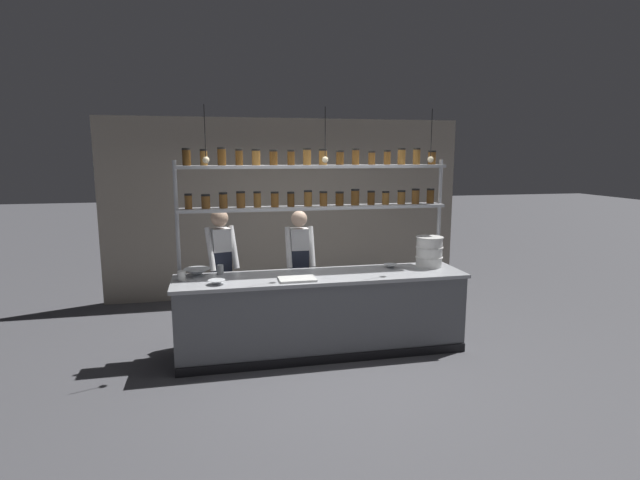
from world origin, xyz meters
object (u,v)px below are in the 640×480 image
prep_bowl_near_left (217,282)px  cutting_board (297,279)px  serving_cup_by_board (182,276)px  spice_shelf_unit (315,188)px  prep_bowl_center_back (197,272)px  container_stack (429,252)px  serving_cup_front (220,270)px  chef_center (300,264)px  prep_bowl_center_front (391,266)px  chef_left (221,267)px

prep_bowl_near_left → cutting_board: bearing=-0.0°
prep_bowl_near_left → serving_cup_by_board: 0.45m
spice_shelf_unit → prep_bowl_center_back: 1.66m
container_stack → prep_bowl_center_back: (-2.76, 0.12, -0.14)m
cutting_board → serving_cup_front: size_ratio=3.65×
chef_center → cutting_board: bearing=-100.6°
container_stack → prep_bowl_center_front: (-0.48, 0.02, -0.16)m
chef_left → cutting_board: (0.79, -0.79, -0.00)m
serving_cup_front → serving_cup_by_board: 0.46m
chef_left → prep_bowl_center_front: (2.00, -0.45, 0.01)m
chef_center → prep_bowl_center_back: chef_center is taller
container_stack → serving_cup_front: 2.51m
cutting_board → prep_bowl_center_front: 1.25m
cutting_board → serving_cup_by_board: serving_cup_by_board is taller
chef_left → prep_bowl_near_left: bearing=-111.7°
prep_bowl_center_front → serving_cup_front: size_ratio=1.53×
serving_cup_front → chef_left: bearing=86.9°
spice_shelf_unit → serving_cup_by_board: 1.81m
prep_bowl_center_back → prep_bowl_center_front: bearing=-2.4°
cutting_board → prep_bowl_center_back: bearing=157.8°
spice_shelf_unit → prep_bowl_center_front: 1.30m
cutting_board → serving_cup_front: serving_cup_front is taller
chef_left → chef_center: size_ratio=1.03×
chef_center → spice_shelf_unit: bearing=-66.3°
chef_left → container_stack: 2.53m
serving_cup_by_board → prep_bowl_center_front: bearing=2.1°
cutting_board → prep_bowl_center_back: (-1.07, 0.44, 0.03)m
chef_left → prep_bowl_center_front: 2.05m
spice_shelf_unit → serving_cup_by_board: size_ratio=29.89×
chef_left → prep_bowl_center_back: size_ratio=5.43×
spice_shelf_unit → prep_bowl_center_back: bearing=-176.7°
cutting_board → prep_bowl_near_left: 0.86m
cutting_board → prep_bowl_near_left: bearing=180.0°
container_stack → cutting_board: (-1.69, -0.32, -0.17)m
serving_cup_by_board → prep_bowl_center_back: bearing=49.4°
prep_bowl_center_front → serving_cup_by_board: (-2.43, -0.09, 0.03)m
chef_center → prep_bowl_near_left: size_ratio=8.72×
chef_center → serving_cup_front: bearing=-157.3°
container_stack → prep_bowl_center_back: size_ratio=1.23×
prep_bowl_center_back → serving_cup_by_board: size_ratio=2.80×
spice_shelf_unit → serving_cup_by_board: (-1.54, -0.26, -0.91)m
prep_bowl_center_back → serving_cup_front: (0.26, 0.02, 0.01)m
container_stack → serving_cup_by_board: size_ratio=3.44×
chef_left → cutting_board: 1.12m
container_stack → chef_center: bearing=160.7°
serving_cup_front → cutting_board: bearing=-29.4°
spice_shelf_unit → prep_bowl_near_left: spice_shelf_unit is taller
chef_center → serving_cup_by_board: bearing=-155.9°
cutting_board → prep_bowl_center_back: 1.16m
prep_bowl_center_front → serving_cup_by_board: size_ratio=1.56×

